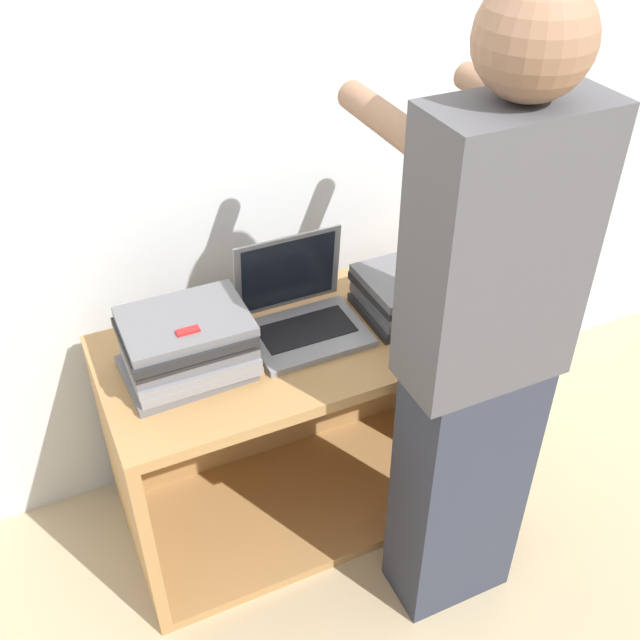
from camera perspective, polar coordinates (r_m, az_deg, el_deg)
name	(u,v)px	position (r m, az deg, el deg)	size (l,w,h in m)	color
ground_plane	(346,562)	(2.55, 1.97, -17.97)	(12.00, 12.00, 0.00)	tan
wall_back	(252,136)	(2.26, -5.19, 13.81)	(8.00, 0.05, 2.40)	silver
cart	(300,412)	(2.48, -1.51, -7.02)	(1.21, 0.57, 0.73)	#A87A47
laptop_open	(301,313)	(2.19, -1.45, 0.52)	(0.33, 0.28, 0.27)	gray
laptop_stack_left	(187,345)	(2.05, -10.12, -1.88)	(0.35, 0.27, 0.18)	slate
laptop_stack_right	(416,289)	(2.29, 7.34, 2.34)	(0.35, 0.27, 0.13)	#232326
person	(479,355)	(1.88, 12.04, -2.66)	(0.40, 0.54, 1.79)	#2D3342
inventory_tag	(188,331)	(1.94, -10.03, -0.81)	(0.06, 0.02, 0.01)	red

